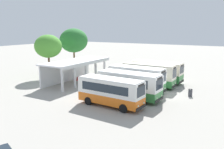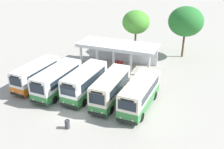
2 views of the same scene
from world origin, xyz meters
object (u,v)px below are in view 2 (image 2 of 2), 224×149
object	(u,v)px
city_bus_fifth_blue	(140,93)
litter_bin_apron	(67,124)
city_bus_middle_cream	(85,82)
waiting_chair_second_from_end	(118,63)
city_bus_fourth_amber	(111,88)
waiting_chair_middle_seat	(121,63)
city_bus_nearest_orange	(36,74)
waiting_chair_end_by_column	(114,62)
city_bus_second_in_row	(57,79)

from	to	relation	value
city_bus_fifth_blue	litter_bin_apron	size ratio (longest dim) A/B	8.96
city_bus_middle_cream	waiting_chair_second_from_end	world-z (taller)	city_bus_middle_cream
city_bus_fourth_amber	waiting_chair_middle_seat	distance (m)	10.47
waiting_chair_second_from_end	litter_bin_apron	xyz separation A→B (m)	(0.84, -16.47, -0.07)
waiting_chair_second_from_end	city_bus_fifth_blue	bearing A→B (deg)	-58.30
city_bus_nearest_orange	waiting_chair_end_by_column	xyz separation A→B (m)	(6.71, 9.97, -1.17)
city_bus_fourth_amber	city_bus_fifth_blue	distance (m)	3.38
city_bus_second_in_row	city_bus_fourth_amber	bearing A→B (deg)	2.06
city_bus_nearest_orange	waiting_chair_second_from_end	bearing A→B (deg)	53.85
waiting_chair_second_from_end	waiting_chair_middle_seat	size ratio (longest dim) A/B	1.00
city_bus_fifth_blue	waiting_chair_second_from_end	bearing A→B (deg)	121.70
waiting_chair_second_from_end	litter_bin_apron	size ratio (longest dim) A/B	0.96
waiting_chair_end_by_column	waiting_chair_middle_seat	size ratio (longest dim) A/B	1.00
city_bus_fifth_blue	waiting_chair_middle_seat	size ratio (longest dim) A/B	9.37
city_bus_fifth_blue	waiting_chair_second_from_end	size ratio (longest dim) A/B	9.37
city_bus_nearest_orange	litter_bin_apron	bearing A→B (deg)	-38.81
city_bus_second_in_row	litter_bin_apron	distance (m)	7.75
city_bus_second_in_row	waiting_chair_end_by_column	xyz separation A→B (m)	(3.32, 10.49, -1.23)
city_bus_fourth_amber	waiting_chair_end_by_column	size ratio (longest dim) A/B	8.69
waiting_chair_end_by_column	city_bus_fourth_amber	bearing A→B (deg)	-71.44
waiting_chair_end_by_column	city_bus_nearest_orange	bearing A→B (deg)	-123.91
city_bus_nearest_orange	city_bus_middle_cream	world-z (taller)	city_bus_middle_cream
city_bus_nearest_orange	city_bus_fourth_amber	bearing A→B (deg)	-1.53
city_bus_second_in_row	city_bus_middle_cream	distance (m)	3.44
city_bus_middle_cream	waiting_chair_second_from_end	xyz separation A→B (m)	(0.51, 9.87, -1.29)
city_bus_fifth_blue	city_bus_nearest_orange	bearing A→B (deg)	179.26
city_bus_second_in_row	waiting_chair_end_by_column	bearing A→B (deg)	72.42
waiting_chair_second_from_end	waiting_chair_end_by_column	bearing A→B (deg)	177.87
city_bus_middle_cream	city_bus_second_in_row	bearing A→B (deg)	-169.94
city_bus_fourth_amber	waiting_chair_end_by_column	world-z (taller)	city_bus_fourth_amber
city_bus_nearest_orange	city_bus_second_in_row	bearing A→B (deg)	-8.66
waiting_chair_end_by_column	litter_bin_apron	distance (m)	16.56
city_bus_second_in_row	city_bus_middle_cream	world-z (taller)	city_bus_middle_cream
waiting_chair_middle_seat	litter_bin_apron	distance (m)	16.38
city_bus_fourth_amber	waiting_chair_middle_seat	bearing A→B (deg)	102.83
city_bus_middle_cream	waiting_chair_middle_seat	bearing A→B (deg)	83.72
city_bus_middle_cream	city_bus_fifth_blue	world-z (taller)	city_bus_middle_cream
city_bus_fifth_blue	litter_bin_apron	xyz separation A→B (m)	(-5.42, -6.35, -1.29)
city_bus_fourth_amber	litter_bin_apron	distance (m)	6.71
city_bus_second_in_row	city_bus_fourth_amber	xyz separation A→B (m)	(6.76, 0.24, 0.05)
city_bus_fourth_amber	waiting_chair_middle_seat	world-z (taller)	city_bus_fourth_amber
city_bus_middle_cream	city_bus_fourth_amber	world-z (taller)	city_bus_middle_cream
city_bus_fourth_amber	waiting_chair_end_by_column	distance (m)	10.88
city_bus_fourth_amber	city_bus_fifth_blue	size ratio (longest dim) A/B	0.93
waiting_chair_middle_seat	city_bus_middle_cream	bearing A→B (deg)	-96.28
waiting_chair_second_from_end	city_bus_middle_cream	bearing A→B (deg)	-92.95
city_bus_nearest_orange	city_bus_fourth_amber	world-z (taller)	city_bus_fourth_amber
litter_bin_apron	waiting_chair_end_by_column	bearing A→B (deg)	94.86
city_bus_middle_cream	waiting_chair_second_from_end	bearing A→B (deg)	87.05
city_bus_second_in_row	city_bus_fourth_amber	world-z (taller)	city_bus_fourth_amber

